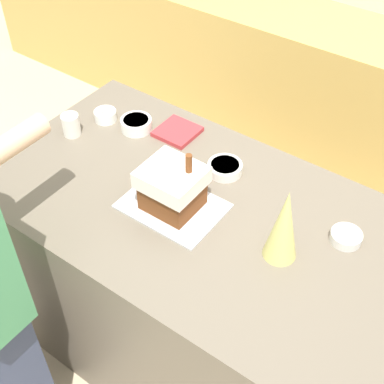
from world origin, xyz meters
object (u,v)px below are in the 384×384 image
candy_bowl_near_tray_right (225,168)px  cookbook (177,132)px  decorative_tree (284,225)px  candy_bowl_behind_tray (105,115)px  gingerbread_house (172,187)px  candy_bowl_center_rear (136,124)px  mug (71,125)px  baking_tray (173,206)px  candy_bowl_far_left (346,237)px

candy_bowl_near_tray_right → cookbook: bearing=163.5°
decorative_tree → candy_bowl_behind_tray: bearing=167.2°
gingerbread_house → candy_bowl_center_rear: gingerbread_house is taller
candy_bowl_center_rear → gingerbread_house: bearing=-34.5°
mug → candy_bowl_behind_tray: bearing=73.9°
candy_bowl_near_tray_right → mug: size_ratio=1.43×
baking_tray → candy_bowl_near_tray_right: candy_bowl_near_tray_right is taller
decorative_tree → candy_bowl_near_tray_right: bearing=147.4°
gingerbread_house → candy_bowl_behind_tray: bearing=155.7°
baking_tray → gingerbread_house: (0.00, 0.00, 0.10)m
baking_tray → candy_bowl_near_tray_right: (0.05, 0.27, 0.02)m
cookbook → candy_bowl_far_left: bearing=-9.8°
baking_tray → candy_bowl_behind_tray: (-0.57, 0.26, 0.02)m
candy_bowl_far_left → candy_bowl_behind_tray: bearing=178.0°
baking_tray → cookbook: bearing=124.7°
baking_tray → candy_bowl_far_left: 0.63m
gingerbread_house → candy_bowl_far_left: size_ratio=2.23×
candy_bowl_behind_tray → mug: (-0.05, -0.16, 0.02)m
mug → baking_tray: bearing=-9.0°
cookbook → mug: (-0.36, -0.27, 0.04)m
candy_bowl_far_left → cookbook: 0.85m
gingerbread_house → candy_bowl_behind_tray: (-0.57, 0.26, -0.07)m
candy_bowl_near_tray_right → gingerbread_house: bearing=-100.1°
candy_bowl_center_rear → mug: 0.28m
candy_bowl_far_left → cookbook: (-0.84, 0.15, -0.01)m
candy_bowl_behind_tray → candy_bowl_far_left: bearing=-2.0°
candy_bowl_behind_tray → mug: bearing=-106.1°
gingerbread_house → decorative_tree: 0.43m
candy_bowl_near_tray_right → candy_bowl_far_left: size_ratio=1.26×
baking_tray → cookbook: cookbook is taller
baking_tray → cookbook: (-0.25, 0.36, 0.01)m
candy_bowl_far_left → mug: 1.21m
mug → candy_bowl_center_rear: bearing=43.2°
candy_bowl_center_rear → mug: bearing=-136.8°
decorative_tree → candy_bowl_center_rear: (-0.84, 0.25, -0.12)m
cookbook → mug: mug is taller
decorative_tree → candy_bowl_near_tray_right: size_ratio=2.11×
baking_tray → cookbook: size_ratio=2.20×
baking_tray → mug: (-0.62, 0.10, 0.04)m
candy_bowl_center_rear → candy_bowl_far_left: bearing=-3.8°
candy_bowl_far_left → baking_tray: bearing=-159.6°
baking_tray → mug: mug is taller
decorative_tree → candy_bowl_far_left: 0.27m
candy_bowl_center_rear → baking_tray: bearing=-34.5°
decorative_tree → candy_bowl_center_rear: size_ratio=2.16×
candy_bowl_center_rear → cookbook: (0.16, 0.08, -0.02)m
candy_bowl_behind_tray → candy_bowl_center_rear: 0.16m
baking_tray → candy_bowl_near_tray_right: 0.28m
decorative_tree → candy_bowl_behind_tray: decorative_tree is taller
baking_tray → candy_bowl_far_left: candy_bowl_far_left is taller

